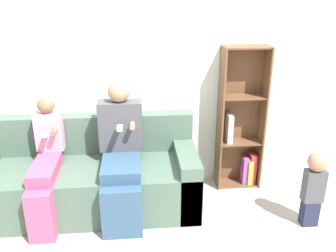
{
  "coord_description": "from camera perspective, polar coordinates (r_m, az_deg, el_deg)",
  "views": [
    {
      "loc": [
        0.16,
        -2.64,
        2.06
      ],
      "look_at": [
        0.46,
        0.55,
        0.82
      ],
      "focal_mm": 38.0,
      "sensor_mm": 36.0,
      "label": 1
    }
  ],
  "objects": [
    {
      "name": "couch",
      "position": [
        3.63,
        -12.71,
        -8.46
      ],
      "size": [
        2.14,
        0.81,
        0.87
      ],
      "color": "#4C6656",
      "rests_on": "ground_plane"
    },
    {
      "name": "bookshelf",
      "position": [
        3.9,
        11.63,
        -0.4
      ],
      "size": [
        0.47,
        0.24,
        1.54
      ],
      "color": "brown",
      "rests_on": "ground_plane"
    },
    {
      "name": "ground_plane",
      "position": [
        3.36,
        -7.23,
        -16.94
      ],
      "size": [
        14.0,
        14.0,
        0.0
      ],
      "primitive_type": "plane",
      "color": "#BCB2A8"
    },
    {
      "name": "adult_seated",
      "position": [
        3.35,
        -7.59,
        -3.73
      ],
      "size": [
        0.42,
        0.77,
        1.27
      ],
      "color": "#335170",
      "rests_on": "ground_plane"
    },
    {
      "name": "toddler_standing",
      "position": [
        3.49,
        22.38,
        -8.66
      ],
      "size": [
        0.18,
        0.18,
        0.74
      ],
      "color": "#232842",
      "rests_on": "ground_plane"
    },
    {
      "name": "child_seated",
      "position": [
        3.45,
        -19.1,
        -5.85
      ],
      "size": [
        0.26,
        0.78,
        1.12
      ],
      "color": "#DB4C75",
      "rests_on": "ground_plane"
    },
    {
      "name": "back_wall",
      "position": [
        3.68,
        -7.78,
        8.61
      ],
      "size": [
        10.0,
        0.06,
        2.55
      ],
      "color": "silver",
      "rests_on": "ground_plane"
    }
  ]
}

